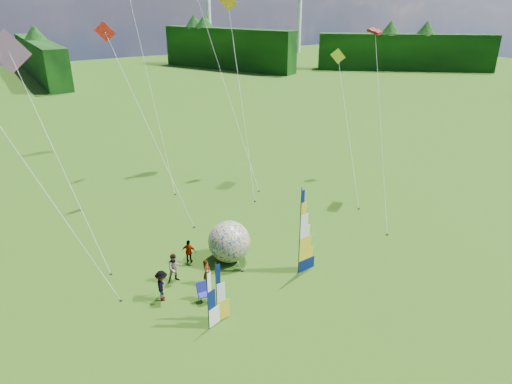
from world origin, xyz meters
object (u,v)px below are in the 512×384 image
kite_whale (221,64)px  feather_banner_main (300,234)px  camp_chair (204,293)px  spectator_a (207,272)px  bol_inflatable (229,242)px  side_banner_left (217,294)px  spectator_d (189,252)px  spectator_c (162,286)px  side_banner_far (208,302)px  spectator_b (175,268)px

kite_whale → feather_banner_main: bearing=-124.4°
camp_chair → kite_whale: 22.02m
spectator_a → camp_chair: (-0.90, -1.43, -0.23)m
bol_inflatable → kite_whale: size_ratio=0.13×
side_banner_left → bol_inflatable: bearing=52.2°
spectator_a → spectator_d: (0.08, 2.66, -0.01)m
side_banner_left → spectator_c: 3.74m
side_banner_left → side_banner_far: bearing=-158.5°
side_banner_left → spectator_b: bearing=92.5°
feather_banner_main → side_banner_left: size_ratio=1.60×
camp_chair → kite_whale: size_ratio=0.06×
camp_chair → spectator_a: bearing=62.4°
spectator_c → kite_whale: kite_whale is taller
spectator_b → camp_chair: 2.74m
spectator_b → camp_chair: (0.56, -2.66, -0.33)m
spectator_d → spectator_a: bearing=130.4°
side_banner_left → bol_inflatable: size_ratio=1.29×
side_banner_left → spectator_a: (1.02, 3.27, -0.90)m
kite_whale → spectator_c: bearing=-148.5°
side_banner_left → kite_whale: (10.49, 18.88, 8.22)m
spectator_b → side_banner_far: bearing=-86.9°
bol_inflatable → spectator_b: size_ratio=1.46×
side_banner_far → bol_inflatable: (4.01, 5.16, -0.31)m
side_banner_left → spectator_d: (1.11, 5.93, -0.91)m
spectator_b → feather_banner_main: bearing=-20.2°
side_banner_far → spectator_c: 3.75m
spectator_c → spectator_d: size_ratio=1.15×
side_banner_far → spectator_a: bearing=46.9°
bol_inflatable → side_banner_far: bearing=-127.9°
kite_whale → spectator_d: bearing=-146.5°
spectator_a → camp_chair: bearing=-166.7°
spectator_b → bol_inflatable: bearing=10.8°
side_banner_far → camp_chair: (0.75, 2.13, -1.06)m
side_banner_far → spectator_d: (1.73, 6.21, -0.84)m
feather_banner_main → kite_whale: size_ratio=0.27×
spectator_d → camp_chair: 4.21m
side_banner_left → side_banner_far: (-0.62, -0.28, -0.07)m
side_banner_left → spectator_d: 6.10m
spectator_c → spectator_d: 3.90m
spectator_a → spectator_d: size_ratio=1.01×
spectator_a → spectator_c: size_ratio=0.88×
spectator_a → spectator_d: bearing=43.7°
feather_banner_main → spectator_a: size_ratio=3.42×
side_banner_left → camp_chair: size_ratio=2.99×
camp_chair → spectator_b: bearing=106.4°
side_banner_far → kite_whale: (11.12, 19.16, 8.29)m
spectator_d → feather_banner_main: bearing=-180.0°
side_banner_left → spectator_b: size_ratio=1.88×
feather_banner_main → kite_whale: bearing=71.5°
spectator_a → spectator_b: bearing=95.1°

